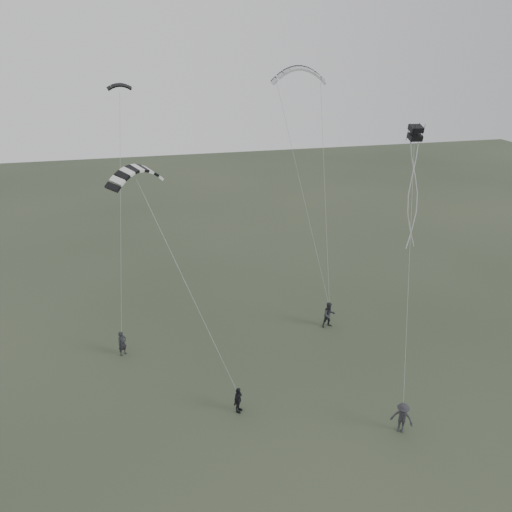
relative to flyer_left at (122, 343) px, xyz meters
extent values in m
plane|color=#2F3B28|center=(7.88, -6.97, -0.87)|extent=(140.00, 140.00, 0.00)
imported|color=black|center=(0.00, 0.00, 0.00)|extent=(0.76, 0.72, 1.75)
imported|color=#28282E|center=(14.75, 0.18, 0.11)|extent=(1.02, 0.83, 1.98)
imported|color=black|center=(6.43, -7.30, -0.07)|extent=(0.87, 0.99, 1.60)
imported|color=#29292F|center=(14.67, -10.86, 0.04)|extent=(1.34, 1.27, 1.83)
camera|label=1|loc=(2.22, -29.51, 18.66)|focal=35.00mm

